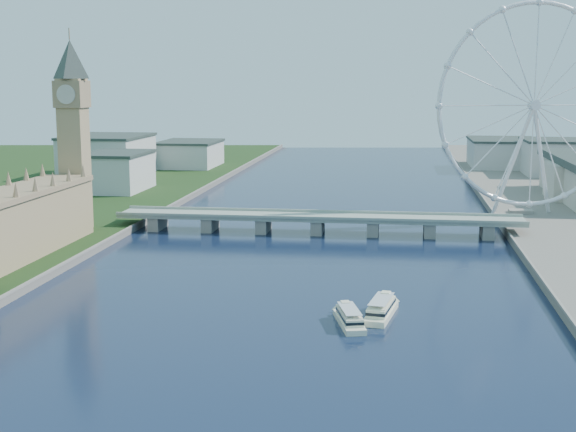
# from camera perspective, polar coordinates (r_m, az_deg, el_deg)

# --- Properties ---
(big_ben) EXTENTS (20.02, 20.02, 110.00)m
(big_ben) POSITION_cam_1_polar(r_m,az_deg,el_deg) (440.15, -15.07, 7.27)
(big_ben) COLOR tan
(big_ben) RESTS_ON ground
(westminster_bridge) EXTENTS (220.00, 22.00, 9.50)m
(westminster_bridge) POSITION_cam_1_polar(r_m,az_deg,el_deg) (436.27, 2.13, -0.35)
(westminster_bridge) COLOR gray
(westminster_bridge) RESTS_ON ground
(london_eye) EXTENTS (113.60, 39.12, 124.30)m
(london_eye) POSITION_cam_1_polar(r_m,az_deg,el_deg) (489.25, 17.09, 7.49)
(london_eye) COLOR silver
(london_eye) RESTS_ON ground
(city_skyline) EXTENTS (505.00, 280.00, 32.00)m
(city_skyline) POSITION_cam_1_polar(r_m,az_deg,el_deg) (690.83, 7.53, 4.10)
(city_skyline) COLOR beige
(city_skyline) RESTS_ON ground
(tour_boat_near) EXTENTS (13.05, 32.00, 6.89)m
(tour_boat_near) POSITION_cam_1_polar(r_m,az_deg,el_deg) (285.84, 6.63, -7.10)
(tour_boat_near) COLOR #EFEFC7
(tour_boat_near) RESTS_ON ground
(tour_boat_far) EXTENTS (14.09, 29.33, 6.27)m
(tour_boat_far) POSITION_cam_1_polar(r_m,az_deg,el_deg) (275.27, 4.39, -7.72)
(tour_boat_far) COLOR #E9E5C4
(tour_boat_far) RESTS_ON ground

